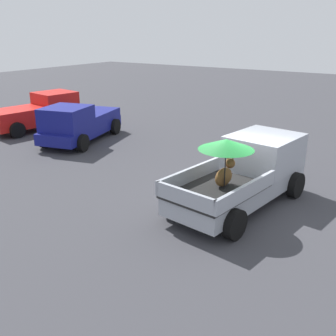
{
  "coord_description": "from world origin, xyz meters",
  "views": [
    {
      "loc": [
        -10.15,
        -4.2,
        4.99
      ],
      "look_at": [
        -0.92,
        1.88,
        1.1
      ],
      "focal_mm": 42.37,
      "sensor_mm": 36.0,
      "label": 1
    }
  ],
  "objects": [
    {
      "name": "pickup_truck_main",
      "position": [
        0.41,
        -0.07,
        0.99
      ],
      "size": [
        5.26,
        2.82,
        2.29
      ],
      "rotation": [
        0.0,
        0.0,
        -0.14
      ],
      "color": "black",
      "rests_on": "ground"
    },
    {
      "name": "pickup_truck_red",
      "position": [
        2.57,
        9.12,
        0.87
      ],
      "size": [
        5.1,
        3.1,
        1.8
      ],
      "rotation": [
        0.0,
        0.0,
        3.4
      ],
      "color": "black",
      "rests_on": "ground"
    },
    {
      "name": "ground_plane",
      "position": [
        0.0,
        0.0,
        0.0
      ],
      "size": [
        80.0,
        80.0,
        0.0
      ],
      "primitive_type": "plane",
      "color": "#38383D"
    },
    {
      "name": "pickup_truck_far",
      "position": [
        3.31,
        12.76,
        0.87
      ],
      "size": [
        5.02,
        2.75,
        1.8
      ],
      "rotation": [
        0.0,
        0.0,
        -0.16
      ],
      "color": "black",
      "rests_on": "ground"
    }
  ]
}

